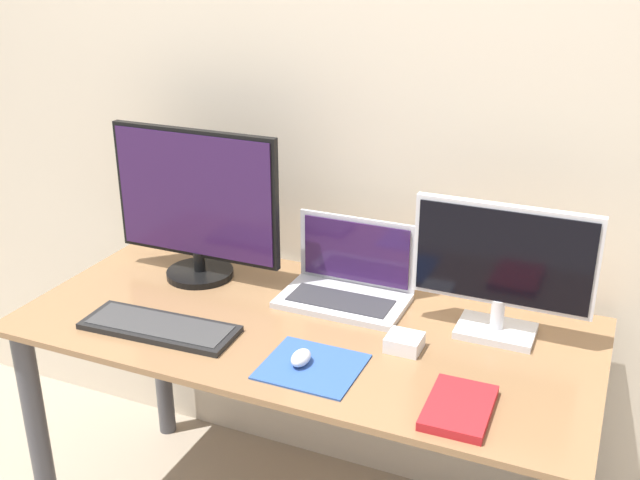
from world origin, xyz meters
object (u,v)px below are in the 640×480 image
at_px(monitor_left, 196,205).
at_px(keyboard, 160,327).
at_px(laptop, 348,280).
at_px(monitor_right, 502,267).
at_px(mouse, 301,358).
at_px(book, 459,408).
at_px(power_brick, 404,342).

bearing_deg(monitor_left, keyboard, -76.23).
height_order(monitor_left, laptop, monitor_left).
distance_m(monitor_right, mouse, 0.57).
bearing_deg(laptop, book, -44.64).
height_order(monitor_right, mouse, monitor_right).
distance_m(mouse, book, 0.41).
xyz_separation_m(monitor_left, laptop, (0.48, 0.04, -0.18)).
distance_m(laptop, keyboard, 0.55).
relative_size(monitor_left, monitor_right, 1.16).
xyz_separation_m(monitor_left, monitor_right, (0.92, 0.00, -0.04)).
height_order(keyboard, book, book).
xyz_separation_m(monitor_right, keyboard, (-0.84, -0.34, -0.19)).
bearing_deg(mouse, monitor_left, 145.30).
bearing_deg(monitor_left, mouse, -34.70).
xyz_separation_m(monitor_right, mouse, (-0.41, -0.35, -0.17)).
relative_size(monitor_right, mouse, 6.58).
height_order(keyboard, mouse, mouse).
relative_size(laptop, keyboard, 0.83).
distance_m(monitor_left, book, 1.02).
relative_size(mouse, power_brick, 0.80).
distance_m(monitor_right, keyboard, 0.92).
relative_size(monitor_left, laptop, 1.51).
bearing_deg(laptop, keyboard, -135.86).
bearing_deg(monitor_right, power_brick, -139.14).
bearing_deg(book, keyboard, 176.87).
xyz_separation_m(mouse, power_brick, (0.21, 0.18, -0.00)).
bearing_deg(monitor_left, book, -22.92).
height_order(mouse, power_brick, mouse).
bearing_deg(book, power_brick, 132.49).
xyz_separation_m(laptop, keyboard, (-0.40, -0.38, -0.05)).
bearing_deg(mouse, monitor_right, 40.62).
distance_m(monitor_right, laptop, 0.47).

